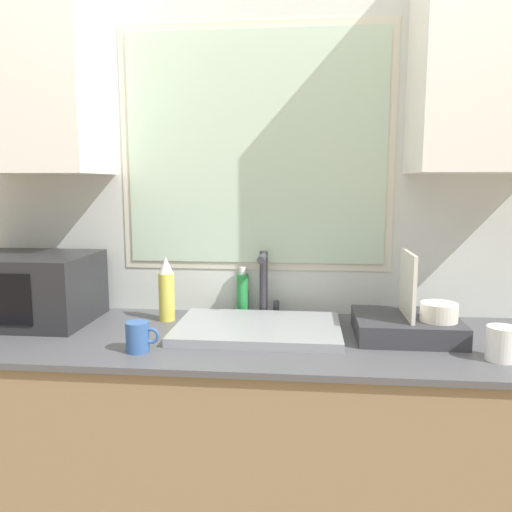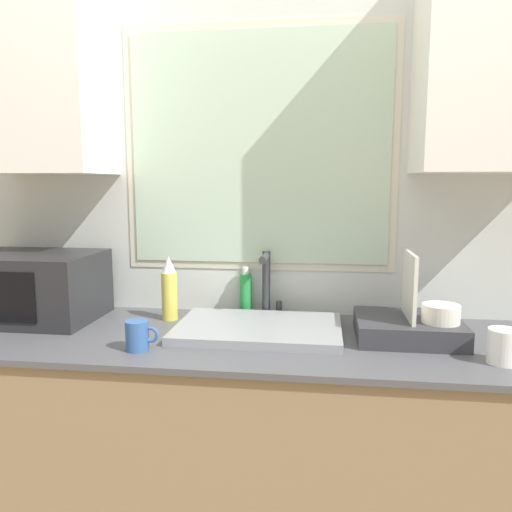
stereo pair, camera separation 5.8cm
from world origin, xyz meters
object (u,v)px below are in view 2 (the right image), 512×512
(spray_bottle, at_px, (169,289))
(mug_near_sink, at_px, (138,335))
(faucet, at_px, (267,280))
(microwave, at_px, (32,287))
(soap_bottle, at_px, (246,293))
(dish_rack, at_px, (411,324))

(spray_bottle, bearing_deg, mug_near_sink, -88.43)
(spray_bottle, bearing_deg, faucet, 13.42)
(faucet, relative_size, microwave, 0.53)
(microwave, height_order, mug_near_sink, microwave)
(soap_bottle, relative_size, mug_near_sink, 1.78)
(spray_bottle, relative_size, soap_bottle, 1.30)
(faucet, bearing_deg, microwave, -170.18)
(spray_bottle, bearing_deg, dish_rack, -8.11)
(dish_rack, relative_size, soap_bottle, 1.82)
(mug_near_sink, bearing_deg, microwave, 151.00)
(mug_near_sink, bearing_deg, dish_rack, 15.15)
(spray_bottle, distance_m, soap_bottle, 0.30)
(faucet, relative_size, spray_bottle, 1.05)
(faucet, height_order, microwave, faucet)
(soap_bottle, bearing_deg, mug_near_sink, -118.52)
(faucet, xyz_separation_m, soap_bottle, (-0.09, 0.04, -0.06))
(faucet, height_order, mug_near_sink, faucet)
(faucet, xyz_separation_m, mug_near_sink, (-0.35, -0.44, -0.10))
(microwave, height_order, dish_rack, dish_rack)
(dish_rack, bearing_deg, mug_near_sink, -164.85)
(microwave, distance_m, mug_near_sink, 0.61)
(spray_bottle, bearing_deg, microwave, -172.76)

